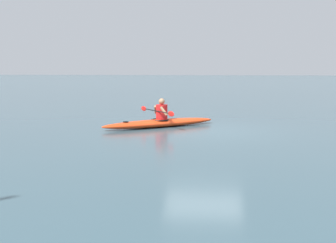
{
  "coord_description": "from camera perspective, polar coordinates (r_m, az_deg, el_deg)",
  "views": [
    {
      "loc": [
        -0.23,
        13.93,
        2.09
      ],
      "look_at": [
        0.76,
        4.14,
        0.83
      ],
      "focal_mm": 46.89,
      "sensor_mm": 36.0,
      "label": 1
    }
  ],
  "objects": [
    {
      "name": "kayak",
      "position": [
        14.96,
        -1.06,
        -0.19
      ],
      "size": [
        3.87,
        2.99,
        0.26
      ],
      "color": "red",
      "rests_on": "ground"
    },
    {
      "name": "ground_plane",
      "position": [
        14.09,
        4.74,
        -1.24
      ],
      "size": [
        160.0,
        160.0,
        0.0
      ],
      "primitive_type": "plane",
      "color": "#334C56"
    },
    {
      "name": "kayaker",
      "position": [
        14.94,
        -0.89,
        1.4
      ],
      "size": [
        1.4,
        1.98,
        0.71
      ],
      "color": "red",
      "rests_on": "kayak"
    }
  ]
}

